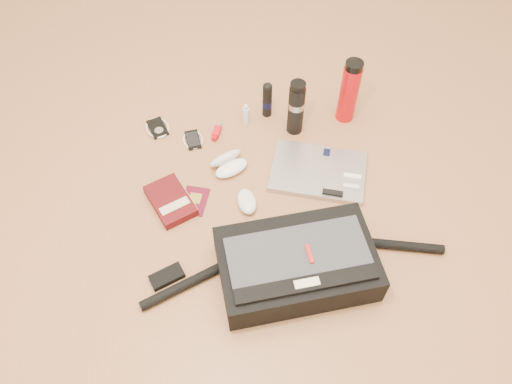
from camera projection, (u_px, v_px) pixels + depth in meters
ground at (263, 211)px, 1.87m from camera, size 4.00×4.00×0.00m
messenger_bag at (296, 264)px, 1.66m from camera, size 1.07×0.33×0.15m
laptop at (319, 172)px, 1.96m from camera, size 0.43×0.37×0.04m
book at (171, 201)px, 1.87m from camera, size 0.20×0.24×0.04m
passport at (195, 201)px, 1.89m from camera, size 0.13×0.15×0.01m
mouse at (247, 202)px, 1.87m from camera, size 0.07×0.12×0.04m
sunglasses_case at (228, 163)px, 1.97m from camera, size 0.18×0.16×0.08m
ipod at (157, 128)px, 2.11m from camera, size 0.12×0.12×0.01m
phone at (193, 140)px, 2.07m from camera, size 0.09×0.11×0.01m
inhaler at (217, 131)px, 2.09m from camera, size 0.06×0.10×0.03m
spray_bottle at (246, 115)px, 2.10m from camera, size 0.03×0.03×0.10m
aerosol_can at (267, 100)px, 2.10m from camera, size 0.05×0.05×0.17m
thermos_black at (296, 108)px, 2.01m from camera, size 0.08×0.08×0.26m
thermos_red at (349, 91)px, 2.04m from camera, size 0.10×0.10×0.29m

